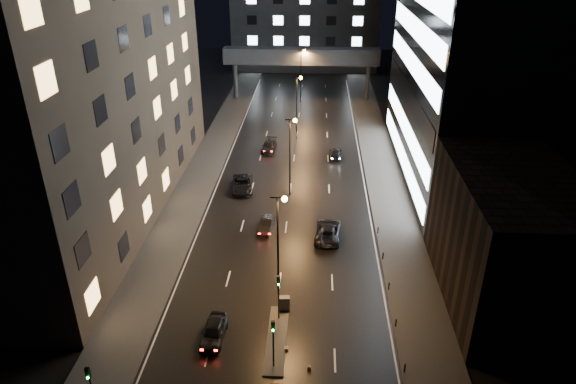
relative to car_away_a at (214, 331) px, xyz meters
name	(u,v)px	position (x,y,z in m)	size (l,w,h in m)	color
ground	(294,158)	(4.84, 38.12, -0.75)	(160.00, 160.00, 0.00)	black
sidewalk_left	(204,169)	(-7.66, 33.12, -0.67)	(5.00, 110.00, 0.15)	#383533
sidewalk_right	(383,174)	(17.34, 33.12, -0.67)	(5.00, 110.00, 0.15)	#383533
building_left	(74,37)	(-17.66, 22.12, 19.25)	(15.00, 48.00, 40.00)	#2D2319
building_right_low	(508,239)	(24.84, 7.12, 5.25)	(10.00, 18.00, 12.00)	black
building_right_glass	(504,1)	(29.84, 34.12, 21.75)	(20.00, 36.00, 45.00)	black
building_far	(305,14)	(4.84, 96.12, 11.75)	(34.00, 14.00, 25.00)	#333335
skybridge	(301,57)	(4.84, 68.12, 7.59)	(30.00, 3.00, 10.00)	#333335
median_island	(277,339)	(5.14, 0.12, -0.67)	(1.60, 8.00, 0.15)	#383533
traffic_signal_near	(279,290)	(5.14, 2.61, 2.34)	(0.28, 0.34, 4.40)	black
traffic_signal_far	(273,337)	(5.14, -2.89, 2.34)	(0.28, 0.34, 4.40)	black
traffic_signal_corner	(90,384)	(-6.66, -7.89, 2.19)	(0.28, 0.34, 4.40)	black
bollard_row	(392,304)	(15.04, 4.62, -0.30)	(0.12, 25.12, 0.90)	black
streetlight_near	(280,234)	(5.00, 6.12, 5.75)	(1.45, 0.50, 10.15)	black
streetlight_mid_a	(291,147)	(5.00, 26.12, 5.75)	(1.45, 0.50, 10.15)	black
streetlight_mid_b	(298,99)	(5.00, 46.12, 5.75)	(1.45, 0.50, 10.15)	black
streetlight_far	(302,69)	(5.00, 66.12, 5.75)	(1.45, 0.50, 10.15)	black
car_away_a	(214,331)	(0.00, 0.00, 0.00)	(1.77, 4.39, 1.50)	black
car_away_b	(266,225)	(2.65, 17.46, -0.11)	(1.35, 3.86, 1.27)	black
car_away_c	(243,184)	(-1.33, 27.25, 0.03)	(2.57, 5.58, 1.55)	black
car_away_d	(269,146)	(0.90, 40.76, -0.04)	(1.99, 4.90, 1.42)	black
car_toward_a	(328,231)	(9.52, 16.21, 0.05)	(2.65, 5.75, 1.60)	black
car_toward_b	(335,153)	(10.91, 38.61, -0.11)	(1.79, 4.41, 1.28)	black
utility_cabinet	(284,303)	(5.54, 3.82, 0.05)	(0.91, 0.54, 1.30)	#434345
cone_a	(286,348)	(5.99, -1.05, -0.52)	(0.38, 0.38, 0.47)	red
cone_b	(309,367)	(7.84, -2.98, -0.46)	(0.33, 0.33, 0.57)	#E2450B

